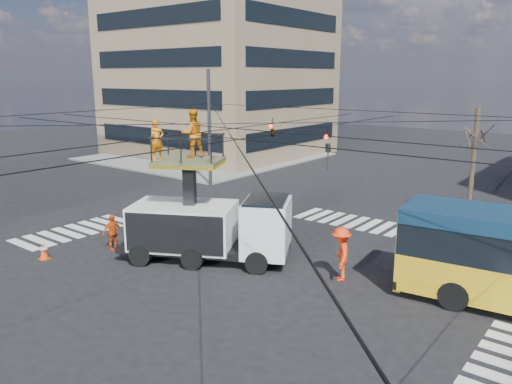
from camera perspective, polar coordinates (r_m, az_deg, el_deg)
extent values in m
plane|color=black|center=(19.15, -3.49, -10.06)|extent=(120.00, 120.00, 0.00)
cube|color=slate|center=(47.88, -5.73, 4.07)|extent=(18.00, 18.00, 0.12)
cube|color=black|center=(44.87, -11.16, 6.21)|extent=(15.30, 0.12, 1.50)
cube|color=black|center=(44.92, 4.35, 6.43)|extent=(0.12, 13.60, 1.50)
cube|color=black|center=(44.61, -11.35, 10.47)|extent=(15.30, 0.12, 1.50)
cube|color=black|center=(44.65, 4.42, 10.68)|extent=(0.12, 13.60, 1.50)
cube|color=black|center=(44.59, -11.55, 14.75)|extent=(15.30, 0.12, 1.50)
cube|color=black|center=(44.64, 4.50, 14.96)|extent=(0.12, 13.60, 1.50)
cube|color=black|center=(44.83, -11.75, 19.00)|extent=(15.30, 0.12, 1.50)
cube|color=black|center=(44.87, 4.58, 19.22)|extent=(0.12, 13.60, 1.50)
cylinder|color=#2D2D30|center=(34.75, -5.35, 7.23)|extent=(0.24, 0.24, 8.00)
cylinder|color=black|center=(27.80, 13.14, 9.00)|extent=(24.00, 0.03, 0.03)
cylinder|color=black|center=(27.18, -23.22, 8.21)|extent=(0.03, 24.00, 0.03)
cylinder|color=black|center=(17.68, -3.76, 7.81)|extent=(24.02, 24.02, 0.03)
cylinder|color=black|center=(17.68, -3.76, 7.81)|extent=(24.02, 24.02, 0.03)
cylinder|color=black|center=(16.84, -6.48, 6.46)|extent=(24.00, 0.03, 0.03)
cylinder|color=black|center=(18.62, -1.27, 7.17)|extent=(24.00, 0.03, 0.03)
cylinder|color=black|center=(18.54, -6.53, 6.75)|extent=(0.03, 24.00, 0.03)
cylinder|color=black|center=(16.96, -0.69, 6.25)|extent=(0.03, 24.00, 0.03)
imported|color=black|center=(18.75, 8.22, 5.54)|extent=(0.16, 0.20, 1.00)
imported|color=black|center=(22.55, 1.92, 7.56)|extent=(0.26, 1.24, 0.50)
cylinder|color=#382B21|center=(27.84, 23.53, 2.66)|extent=(0.24, 0.24, 6.00)
cube|color=black|center=(21.12, -5.83, -6.25)|extent=(7.22, 5.22, 0.30)
cube|color=white|center=(20.27, 1.21, -4.04)|extent=(2.71, 2.96, 2.20)
cube|color=black|center=(20.05, 1.22, -1.85)|extent=(2.49, 2.78, 0.80)
cube|color=white|center=(21.10, -8.25, -3.77)|extent=(4.88, 4.18, 1.80)
cylinder|color=black|center=(19.59, 0.08, -8.06)|extent=(0.96, 0.73, 0.90)
cylinder|color=black|center=(21.72, 1.14, -5.90)|extent=(0.96, 0.73, 0.90)
cylinder|color=black|center=(20.18, -7.27, -7.53)|extent=(0.96, 0.73, 0.90)
cylinder|color=black|center=(22.25, -5.52, -5.50)|extent=(0.96, 0.73, 0.90)
cylinder|color=black|center=(20.91, -13.08, -7.02)|extent=(0.96, 0.73, 0.90)
cylinder|color=black|center=(22.92, -10.85, -5.12)|extent=(0.96, 0.73, 0.90)
cube|color=black|center=(20.66, -7.58, -0.25)|extent=(0.61, 0.61, 2.79)
cube|color=#4F4F2F|center=(20.39, -7.69, 3.56)|extent=(3.28, 3.07, 0.12)
cube|color=yellow|center=(20.41, -7.68, 3.23)|extent=(3.28, 3.07, 0.12)
imported|color=orange|center=(20.25, -11.25, 5.84)|extent=(0.53, 0.67, 1.61)
imported|color=orange|center=(20.70, -7.26, 6.66)|extent=(1.10, 1.20, 1.98)
cube|color=gold|center=(18.95, 17.02, -5.71)|extent=(0.52, 2.48, 2.80)
cube|color=black|center=(19.35, 16.65, -8.91)|extent=(0.43, 2.60, 0.30)
cube|color=gold|center=(18.58, 17.58, -2.10)|extent=(0.28, 1.60, 0.35)
cylinder|color=black|center=(17.92, 21.65, -10.96)|extent=(1.03, 0.41, 1.00)
cylinder|color=black|center=(20.09, 22.90, -8.45)|extent=(1.03, 0.41, 1.00)
cone|color=#FF410A|center=(22.92, -23.10, -6.19)|extent=(0.36, 0.36, 0.73)
imported|color=#D9490D|center=(22.93, -16.10, -4.48)|extent=(0.49, 0.98, 1.60)
imported|color=#FF3910|center=(19.08, 9.68, -6.98)|extent=(1.36, 1.54, 2.07)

